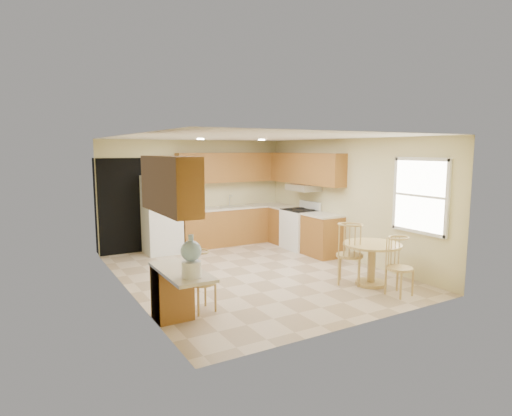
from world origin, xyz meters
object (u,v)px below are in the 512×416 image
stove (300,229)px  dining_table (372,258)px  chair_table_a (354,248)px  chair_table_b (404,262)px  water_crock (191,258)px  refrigerator (162,215)px  chair_desk (204,276)px

stove → dining_table: (-0.52, -2.78, -0.00)m
chair_table_a → chair_table_b: (0.27, -0.84, -0.07)m
chair_table_a → water_crock: size_ratio=2.00×
stove → water_crock: water_crock is taller
refrigerator → stove: bearing=-23.0°
refrigerator → chair_table_b: bearing=-63.4°
dining_table → chair_desk: (-2.95, 0.25, 0.07)m
refrigerator → chair_table_a: size_ratio=1.66×
refrigerator → chair_desk: bearing=-99.1°
stove → refrigerator: bearing=157.0°
dining_table → chair_table_a: chair_table_a is taller
refrigerator → chair_table_b: refrigerator is taller
stove → chair_desk: (-3.47, -2.53, 0.07)m
stove → dining_table: stove is taller
chair_table_a → chair_table_b: 0.88m
refrigerator → stove: (2.88, -1.22, -0.39)m
chair_desk → water_crock: bearing=-40.8°
water_crock → chair_table_b: bearing=-4.0°
refrigerator → water_crock: 4.57m
chair_table_b → chair_desk: size_ratio=1.04×
refrigerator → water_crock: bearing=-103.3°
refrigerator → chair_table_b: size_ratio=1.88×
chair_table_b → water_crock: size_ratio=1.77×
chair_table_b → water_crock: (-3.40, 0.24, 0.45)m
stove → dining_table: bearing=-100.7°
chair_table_a → chair_table_b: size_ratio=1.13×
stove → chair_table_a: 2.75m
chair_table_b → dining_table: bearing=-94.0°
dining_table → chair_desk: size_ratio=1.10×
refrigerator → stove: refrigerator is taller
refrigerator → water_crock: size_ratio=3.32×
chair_table_a → water_crock: (-3.13, -0.60, 0.37)m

